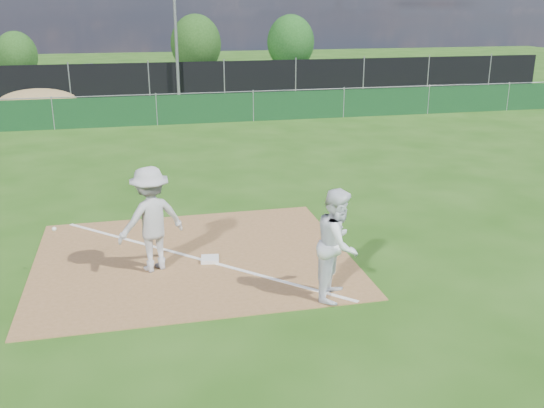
{
  "coord_description": "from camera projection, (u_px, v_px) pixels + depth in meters",
  "views": [
    {
      "loc": [
        -0.94,
        -9.92,
        4.71
      ],
      "look_at": [
        1.58,
        1.0,
        1.0
      ],
      "focal_mm": 40.0,
      "sensor_mm": 36.0,
      "label": 1
    }
  ],
  "objects": [
    {
      "name": "foul_line",
      "position": [
        193.0,
        257.0,
        11.78
      ],
      "size": [
        5.01,
        5.01,
        0.01
      ],
      "primitive_type": "cube",
      "rotation": [
        0.0,
        0.0,
        0.79
      ],
      "color": "white",
      "rests_on": "infield_dirt"
    },
    {
      "name": "play_at_first",
      "position": [
        151.0,
        219.0,
        10.98
      ],
      "size": [
        2.46,
        1.16,
        1.95
      ],
      "color": "silver",
      "rests_on": "infield_dirt"
    },
    {
      "name": "tree_right",
      "position": [
        291.0,
        42.0,
        43.71
      ],
      "size": [
        3.39,
        3.39,
        4.02
      ],
      "color": "#382316",
      "rests_on": "ground"
    },
    {
      "name": "light_pole",
      "position": [
        175.0,
        18.0,
        30.92
      ],
      "size": [
        0.16,
        0.16,
        8.0
      ],
      "primitive_type": "cylinder",
      "color": "slate",
      "rests_on": "ground"
    },
    {
      "name": "car_left",
      "position": [
        71.0,
        78.0,
        34.52
      ],
      "size": [
        4.29,
        2.62,
        1.37
      ],
      "primitive_type": "imported",
      "rotation": [
        0.0,
        0.0,
        1.84
      ],
      "color": "#9B9EA3",
      "rests_on": "parking_lot"
    },
    {
      "name": "car_right",
      "position": [
        218.0,
        73.0,
        37.58
      ],
      "size": [
        4.82,
        3.39,
        1.29
      ],
      "primitive_type": "imported",
      "rotation": [
        0.0,
        0.0,
        1.97
      ],
      "color": "black",
      "rests_on": "parking_lot"
    },
    {
      "name": "infield_dirt",
      "position": [
        193.0,
        258.0,
        11.78
      ],
      "size": [
        6.0,
        5.0,
        0.02
      ],
      "primitive_type": "cube",
      "color": "brown",
      "rests_on": "ground"
    },
    {
      "name": "parking_lot",
      "position": [
        147.0,
        85.0,
        36.76
      ],
      "size": [
        46.0,
        9.0,
        0.01
      ],
      "primitive_type": "cube",
      "color": "black",
      "rests_on": "ground"
    },
    {
      "name": "ground",
      "position": [
        165.0,
        153.0,
        20.11
      ],
      "size": [
        90.0,
        90.0,
        0.0
      ],
      "primitive_type": "plane",
      "color": "#214C10",
      "rests_on": "ground"
    },
    {
      "name": "tree_mid",
      "position": [
        196.0,
        44.0,
        41.54
      ],
      "size": [
        3.45,
        3.45,
        4.09
      ],
      "color": "#382316",
      "rests_on": "ground"
    },
    {
      "name": "dirt_mound",
      "position": [
        38.0,
        102.0,
        26.72
      ],
      "size": [
        3.38,
        2.6,
        1.17
      ],
      "primitive_type": "ellipsoid",
      "color": "olive",
      "rests_on": "ground"
    },
    {
      "name": "runner",
      "position": [
        338.0,
        244.0,
        9.98
      ],
      "size": [
        1.08,
        1.16,
        1.9
      ],
      "primitive_type": "imported",
      "rotation": [
        0.0,
        0.0,
        1.05
      ],
      "color": "white",
      "rests_on": "ground"
    },
    {
      "name": "tree_left",
      "position": [
        16.0,
        55.0,
        38.69
      ],
      "size": [
        2.61,
        2.61,
        3.1
      ],
      "color": "#382316",
      "rests_on": "ground"
    },
    {
      "name": "first_base",
      "position": [
        210.0,
        259.0,
        11.61
      ],
      "size": [
        0.38,
        0.38,
        0.07
      ],
      "primitive_type": "cube",
      "rotation": [
        0.0,
        0.0,
        -0.14
      ],
      "color": "white",
      "rests_on": "infield_dirt"
    },
    {
      "name": "black_fence",
      "position": [
        149.0,
        80.0,
        31.85
      ],
      "size": [
        46.0,
        0.04,
        1.8
      ],
      "primitive_type": "cube",
      "color": "black",
      "rests_on": "ground"
    },
    {
      "name": "green_fence",
      "position": [
        157.0,
        110.0,
        24.55
      ],
      "size": [
        44.0,
        0.05,
        1.2
      ],
      "primitive_type": "cube",
      "color": "#0E3417",
      "rests_on": "ground"
    },
    {
      "name": "car_mid",
      "position": [
        99.0,
        77.0,
        34.62
      ],
      "size": [
        4.63,
        3.04,
        1.44
      ],
      "primitive_type": "imported",
      "rotation": [
        0.0,
        0.0,
        1.95
      ],
      "color": "black",
      "rests_on": "parking_lot"
    }
  ]
}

